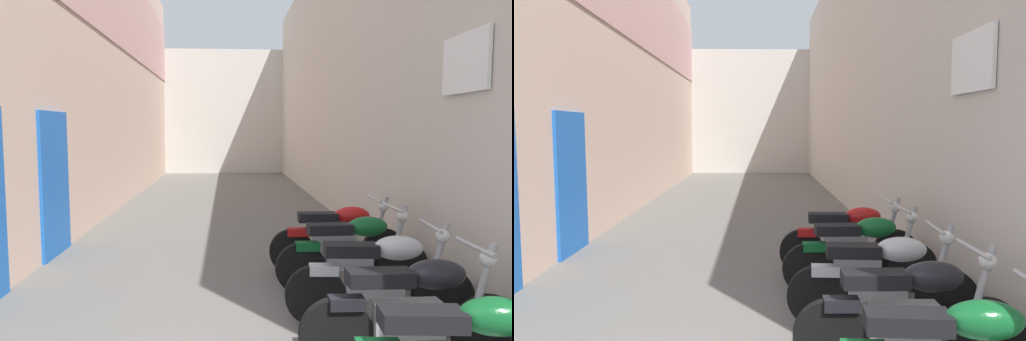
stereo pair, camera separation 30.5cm
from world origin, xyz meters
TOP-DOWN VIEW (x-y plane):
  - ground_plane at (0.00, 7.39)m, footprint 34.78×34.78m
  - building_left at (-2.73, 9.34)m, footprint 0.45×18.78m
  - building_right at (2.74, 9.39)m, footprint 0.45×18.78m
  - building_far_end at (0.00, 19.78)m, footprint 8.08×2.00m
  - motorcycle_second at (1.60, 1.90)m, footprint 1.85×0.58m
  - motorcycle_third at (1.60, 2.74)m, footprint 1.85×0.58m
  - motorcycle_fourth at (1.60, 3.72)m, footprint 1.85×0.58m
  - motorcycle_fifth at (1.60, 4.44)m, footprint 1.85×0.58m

SIDE VIEW (x-z plane):
  - ground_plane at x=0.00m, z-range 0.00..0.00m
  - motorcycle_second at x=1.60m, z-range -0.02..1.02m
  - motorcycle_third at x=1.60m, z-range -0.02..1.02m
  - motorcycle_fourth at x=1.60m, z-range -0.02..1.02m
  - motorcycle_fifth at x=1.60m, z-range -0.02..1.02m
  - building_far_end at x=0.00m, z-range 0.00..5.33m
  - building_right at x=2.74m, z-range 0.00..6.53m
  - building_left at x=-2.73m, z-range 0.03..7.09m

